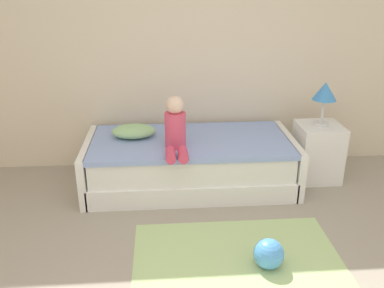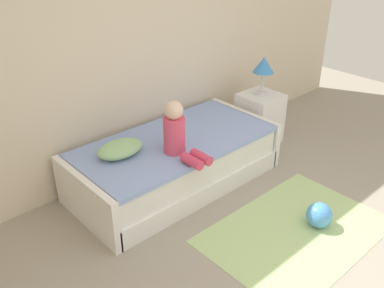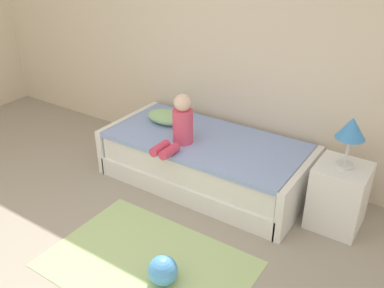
# 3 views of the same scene
# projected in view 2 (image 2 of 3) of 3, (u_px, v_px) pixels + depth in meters

# --- Properties ---
(wall_rear) EXTENTS (7.20, 0.10, 2.90)m
(wall_rear) POSITION_uv_depth(u_px,v_px,m) (122.00, 33.00, 4.03)
(wall_rear) COLOR beige
(wall_rear) RESTS_ON ground
(bed) EXTENTS (2.11, 1.00, 0.50)m
(bed) POSITION_uv_depth(u_px,v_px,m) (175.00, 162.00, 4.28)
(bed) COLOR white
(bed) RESTS_ON ground
(nightstand) EXTENTS (0.44, 0.44, 0.60)m
(nightstand) POSITION_uv_depth(u_px,v_px,m) (259.00, 118.00, 5.08)
(nightstand) COLOR white
(nightstand) RESTS_ON ground
(table_lamp) EXTENTS (0.24, 0.24, 0.45)m
(table_lamp) POSITION_uv_depth(u_px,v_px,m) (264.00, 67.00, 4.78)
(table_lamp) COLOR silver
(table_lamp) RESTS_ON nightstand
(child_figure) EXTENTS (0.20, 0.51, 0.50)m
(child_figure) POSITION_uv_depth(u_px,v_px,m) (178.00, 133.00, 3.82)
(child_figure) COLOR #E04C6B
(child_figure) RESTS_ON bed
(pillow) EXTENTS (0.44, 0.30, 0.13)m
(pillow) POSITION_uv_depth(u_px,v_px,m) (120.00, 149.00, 3.86)
(pillow) COLOR #99CC8C
(pillow) RESTS_ON bed
(toy_ball) EXTENTS (0.23, 0.23, 0.23)m
(toy_ball) POSITION_uv_depth(u_px,v_px,m) (319.00, 215.00, 3.73)
(toy_ball) COLOR #4C99E5
(toy_ball) RESTS_ON ground
(area_rug) EXTENTS (1.60, 1.10, 0.01)m
(area_rug) POSITION_uv_depth(u_px,v_px,m) (296.00, 231.00, 3.71)
(area_rug) COLOR #B2D189
(area_rug) RESTS_ON ground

